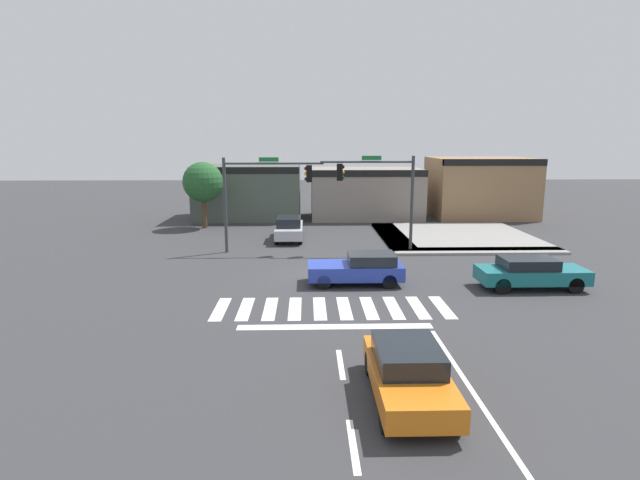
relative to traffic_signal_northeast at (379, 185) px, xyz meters
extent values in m
plane|color=#353538|center=(-3.15, -5.52, -3.89)|extent=(120.00, 120.00, 0.00)
cube|color=silver|center=(-7.45, -10.02, -3.89)|extent=(0.48, 2.74, 0.01)
cube|color=silver|center=(-6.49, -10.02, -3.89)|extent=(0.48, 2.74, 0.01)
cube|color=silver|center=(-5.54, -10.02, -3.89)|extent=(0.48, 2.74, 0.01)
cube|color=silver|center=(-4.58, -10.02, -3.89)|extent=(0.48, 2.74, 0.01)
cube|color=silver|center=(-3.63, -10.02, -3.89)|extent=(0.48, 2.74, 0.01)
cube|color=silver|center=(-2.67, -10.02, -3.89)|extent=(0.48, 2.74, 0.01)
cube|color=silver|center=(-1.72, -10.02, -3.89)|extent=(0.48, 2.74, 0.01)
cube|color=silver|center=(-0.76, -10.02, -3.89)|extent=(0.48, 2.74, 0.01)
cube|color=silver|center=(0.19, -10.02, -3.89)|extent=(0.48, 2.74, 0.01)
cube|color=silver|center=(1.15, -10.02, -3.89)|extent=(0.48, 2.74, 0.01)
cube|color=white|center=(-3.15, -12.02, -3.89)|extent=(6.80, 0.50, 0.01)
cube|color=white|center=(-3.15, -15.02, -3.89)|extent=(0.16, 2.00, 0.01)
cube|color=white|center=(-3.15, -19.02, -3.89)|extent=(0.16, 2.00, 0.01)
cylinder|color=yellow|center=(-1.66, -14.63, -3.89)|extent=(0.93, 0.93, 0.01)
cylinder|color=white|center=(-1.87, -14.63, -3.88)|extent=(0.15, 0.15, 0.00)
cylinder|color=white|center=(-1.45, -14.63, -3.88)|extent=(0.15, 0.15, 0.00)
cube|color=white|center=(-1.66, -14.63, -3.88)|extent=(0.42, 0.04, 0.00)
cube|color=gray|center=(5.85, -0.32, -3.81)|extent=(10.00, 1.60, 0.15)
cube|color=gray|center=(1.65, 4.48, -3.81)|extent=(1.60, 10.00, 0.15)
cube|color=gray|center=(5.85, 4.48, -3.81)|extent=(10.00, 10.00, 0.15)
cube|color=#4C564C|center=(-8.91, 13.55, -1.71)|extent=(8.48, 6.12, 4.35)
cube|color=black|center=(-8.91, 10.68, 0.21)|extent=(8.48, 0.50, 0.50)
cube|color=gray|center=(0.80, 13.23, -1.84)|extent=(8.98, 5.49, 4.09)
cube|color=black|center=(0.80, 10.68, -0.05)|extent=(8.98, 0.50, 0.50)
cube|color=#93704C|center=(10.52, 13.79, -1.42)|extent=(8.06, 6.62, 4.93)
cube|color=black|center=(10.52, 10.68, 0.80)|extent=(8.06, 0.50, 0.50)
cylinder|color=#383A3D|center=(1.91, 0.00, -1.13)|extent=(0.18, 0.18, 5.52)
cylinder|color=#383A3D|center=(-0.71, 0.00, 1.29)|extent=(5.25, 0.12, 0.12)
cube|color=black|center=(-2.24, 0.00, 0.72)|extent=(0.32, 0.32, 0.95)
sphere|color=#470A0A|center=(-2.07, 0.00, 1.01)|extent=(0.22, 0.22, 0.22)
sphere|color=orange|center=(-2.07, 0.00, 0.72)|extent=(0.22, 0.22, 0.22)
sphere|color=#0C3814|center=(-2.07, 0.00, 0.42)|extent=(0.22, 0.22, 0.22)
cube|color=#197233|center=(-0.45, 0.00, 1.51)|extent=(1.10, 0.03, 0.24)
cylinder|color=#383A3D|center=(-8.75, 0.13, -1.18)|extent=(0.18, 0.18, 5.42)
cylinder|color=#383A3D|center=(-5.95, 0.13, 1.20)|extent=(5.61, 0.12, 0.12)
cube|color=black|center=(-3.96, 0.13, 0.63)|extent=(0.32, 0.32, 0.95)
sphere|color=#470A0A|center=(-4.13, 0.13, 0.92)|extent=(0.22, 0.22, 0.22)
sphere|color=orange|center=(-4.13, 0.13, 0.63)|extent=(0.22, 0.22, 0.22)
sphere|color=#0C3814|center=(-4.13, 0.13, 0.33)|extent=(0.22, 0.22, 0.22)
cube|color=#197233|center=(-6.23, 0.13, 1.42)|extent=(1.10, 0.03, 0.24)
cube|color=#23389E|center=(-1.95, -6.63, -3.29)|extent=(4.23, 1.87, 0.64)
cube|color=black|center=(-1.22, -6.63, -2.73)|extent=(2.07, 1.64, 0.47)
cylinder|color=black|center=(-3.39, -7.46, -3.57)|extent=(0.63, 0.22, 0.63)
cylinder|color=black|center=(-3.39, -5.81, -3.57)|extent=(0.63, 0.22, 0.63)
cylinder|color=black|center=(-0.51, -7.46, -3.57)|extent=(0.63, 0.22, 0.63)
cylinder|color=black|center=(-0.51, -5.81, -3.57)|extent=(0.63, 0.22, 0.63)
cube|color=#196B70|center=(5.68, -7.58, -3.28)|extent=(4.59, 1.78, 0.61)
cube|color=black|center=(5.48, -7.58, -2.74)|extent=(2.28, 1.57, 0.46)
cylinder|color=black|center=(4.12, -8.36, -3.55)|extent=(0.69, 0.22, 0.69)
cylinder|color=black|center=(4.12, -6.80, -3.55)|extent=(0.69, 0.22, 0.69)
cylinder|color=black|center=(7.24, -8.36, -3.55)|extent=(0.69, 0.22, 0.69)
cylinder|color=black|center=(7.24, -6.80, -3.55)|extent=(0.69, 0.22, 0.69)
cube|color=#B7BABF|center=(-5.25, 3.85, -3.27)|extent=(1.71, 4.52, 0.64)
cube|color=black|center=(-5.25, 3.65, -2.66)|extent=(1.50, 2.32, 0.57)
cylinder|color=black|center=(-4.51, 2.31, -3.55)|extent=(0.22, 0.67, 0.67)
cylinder|color=black|center=(-6.00, 2.31, -3.55)|extent=(0.22, 0.67, 0.67)
cylinder|color=black|center=(-4.51, 5.39, -3.55)|extent=(0.22, 0.67, 0.67)
cylinder|color=black|center=(-6.00, 5.39, -3.55)|extent=(0.22, 0.67, 0.67)
cube|color=orange|center=(-1.61, -17.10, -3.31)|extent=(1.78, 4.16, 0.59)
cube|color=black|center=(-1.61, -16.93, -2.76)|extent=(1.57, 2.14, 0.51)
cylinder|color=black|center=(-2.39, -15.69, -3.57)|extent=(0.22, 0.64, 0.64)
cylinder|color=black|center=(-0.83, -15.69, -3.57)|extent=(0.22, 0.64, 0.64)
cylinder|color=black|center=(-2.39, -18.52, -3.57)|extent=(0.22, 0.64, 0.64)
cylinder|color=black|center=(-0.83, -18.52, -3.57)|extent=(0.22, 0.64, 0.64)
cylinder|color=#4C3823|center=(-11.65, 8.48, -2.49)|extent=(0.36, 0.36, 2.80)
sphere|color=#235628|center=(-11.65, 8.48, -0.49)|extent=(2.90, 2.90, 2.90)
camera|label=1|loc=(-4.11, -28.75, 2.49)|focal=28.53mm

